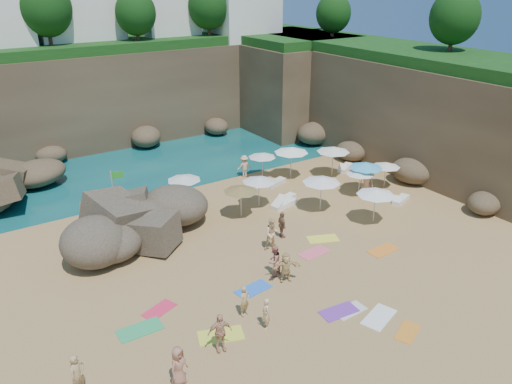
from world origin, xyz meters
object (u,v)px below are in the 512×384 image
rock_outcrop (132,237)px  lounger_0 (170,196)px  flag_pole (115,192)px  parasol_0 (262,155)px  person_stand_6 (266,314)px  person_stand_4 (366,181)px  person_stand_1 (274,261)px  person_stand_5 (111,202)px  person_stand_0 (78,375)px  person_stand_3 (282,225)px  parasol_2 (333,149)px  parasol_1 (259,180)px  person_stand_2 (244,166)px

rock_outcrop → lounger_0: rock_outcrop is taller
flag_pole → parasol_0: 11.95m
lounger_0 → person_stand_6: bearing=-121.7°
parasol_0 → person_stand_4: size_ratio=1.12×
person_stand_1 → person_stand_5: person_stand_5 is taller
person_stand_0 → person_stand_6: (7.73, -0.68, -0.14)m
rock_outcrop → flag_pole: (-0.27, 1.32, 2.40)m
person_stand_3 → person_stand_5: 11.02m
parasol_2 → person_stand_4: bearing=-93.9°
flag_pole → parasol_0: (11.76, 2.06, -0.59)m
person_stand_1 → person_stand_3: bearing=-151.7°
flag_pole → parasol_1: size_ratio=1.71×
parasol_0 → person_stand_4: parasol_0 is taller
person_stand_2 → person_stand_6: (-8.60, -15.34, -0.11)m
parasol_0 → person_stand_6: size_ratio=1.41×
person_stand_4 → person_stand_6: (-13.93, -7.99, -0.19)m
lounger_0 → person_stand_3: (3.00, -8.81, 0.68)m
parasol_0 → rock_outcrop: bearing=-163.6°
rock_outcrop → person_stand_3: bearing=-34.0°
person_stand_1 → person_stand_3: (2.70, 3.01, -0.06)m
parasol_2 → person_stand_5: 16.31m
person_stand_4 → person_stand_3: bearing=-124.7°
rock_outcrop → person_stand_0: bearing=-119.4°
rock_outcrop → parasol_0: 12.11m
person_stand_2 → person_stand_1: bearing=75.2°
parasol_0 → parasol_1: (-3.00, -4.03, 0.10)m
parasol_0 → parasol_2: size_ratio=0.85×
rock_outcrop → person_stand_4: size_ratio=3.66×
flag_pole → lounger_0: 5.68m
parasol_1 → person_stand_3: (-1.25, -4.25, -1.10)m
person_stand_5 → person_stand_3: bearing=-42.7°
rock_outcrop → person_stand_3: person_stand_3 is taller
person_stand_1 → person_stand_3: size_ratio=1.07×
person_stand_0 → person_stand_2: size_ratio=1.03×
person_stand_0 → person_stand_4: person_stand_4 is taller
lounger_0 → person_stand_1: size_ratio=0.89×
parasol_2 → person_stand_1: parasol_2 is taller
rock_outcrop → person_stand_2: 11.36m
parasol_2 → person_stand_6: parasol_2 is taller
parasol_0 → person_stand_4: bearing=-56.1°
parasol_0 → person_stand_2: 1.67m
person_stand_1 → person_stand_4: (11.27, 4.85, 0.07)m
lounger_0 → person_stand_4: bearing=-53.8°
lounger_0 → person_stand_0: (-10.09, -14.28, 0.75)m
lounger_0 → person_stand_0: bearing=-148.0°
person_stand_5 → person_stand_4: bearing=-15.9°
parasol_1 → parasol_2: size_ratio=0.89×
person_stand_2 → person_stand_6: 17.59m
person_stand_1 → person_stand_5: bearing=-88.1°
parasol_0 → person_stand_6: bearing=-123.7°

